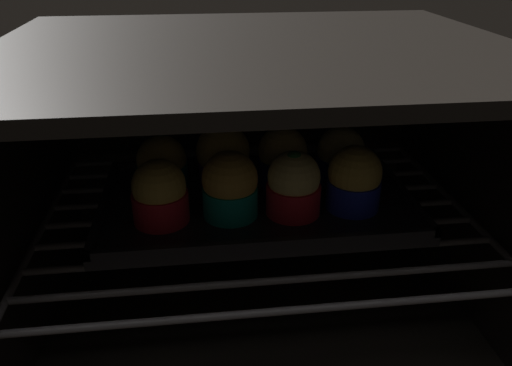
% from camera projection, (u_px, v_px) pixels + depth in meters
% --- Properties ---
extents(oven_cavity, '(0.59, 0.47, 0.37)m').
position_uv_depth(oven_cavity, '(253.00, 176.00, 0.67)').
color(oven_cavity, black).
rests_on(oven_cavity, ground).
extents(oven_rack, '(0.55, 0.42, 0.01)m').
position_uv_depth(oven_rack, '(257.00, 214.00, 0.65)').
color(oven_rack, '#4C494C').
rests_on(oven_rack, oven_cavity).
extents(baking_tray, '(0.40, 0.24, 0.02)m').
position_uv_depth(baking_tray, '(256.00, 202.00, 0.66)').
color(baking_tray, black).
rests_on(baking_tray, oven_rack).
extents(muffin_row0_col0, '(0.07, 0.07, 0.08)m').
position_uv_depth(muffin_row0_col0, '(160.00, 194.00, 0.59)').
color(muffin_row0_col0, red).
rests_on(muffin_row0_col0, baking_tray).
extents(muffin_row0_col1, '(0.07, 0.07, 0.08)m').
position_uv_depth(muffin_row0_col1, '(230.00, 187.00, 0.60)').
color(muffin_row0_col1, '#0C8C84').
rests_on(muffin_row0_col1, baking_tray).
extents(muffin_row0_col2, '(0.07, 0.07, 0.08)m').
position_uv_depth(muffin_row0_col2, '(294.00, 185.00, 0.61)').
color(muffin_row0_col2, red).
rests_on(muffin_row0_col2, baking_tray).
extents(muffin_row0_col3, '(0.07, 0.07, 0.08)m').
position_uv_depth(muffin_row0_col3, '(354.00, 180.00, 0.62)').
color(muffin_row0_col3, '#1928B7').
rests_on(muffin_row0_col3, baking_tray).
extents(muffin_row1_col0, '(0.07, 0.07, 0.08)m').
position_uv_depth(muffin_row1_col0, '(162.00, 165.00, 0.67)').
color(muffin_row1_col0, '#0C8C84').
rests_on(muffin_row1_col0, baking_tray).
extents(muffin_row1_col1, '(0.07, 0.07, 0.09)m').
position_uv_depth(muffin_row1_col1, '(223.00, 158.00, 0.67)').
color(muffin_row1_col1, '#7A238C').
rests_on(muffin_row1_col1, baking_tray).
extents(muffin_row1_col2, '(0.07, 0.07, 0.08)m').
position_uv_depth(muffin_row1_col2, '(282.00, 158.00, 0.68)').
color(muffin_row1_col2, '#1928B7').
rests_on(muffin_row1_col2, baking_tray).
extents(muffin_row1_col3, '(0.07, 0.07, 0.08)m').
position_uv_depth(muffin_row1_col3, '(340.00, 157.00, 0.69)').
color(muffin_row1_col3, '#1928B7').
rests_on(muffin_row1_col3, baking_tray).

